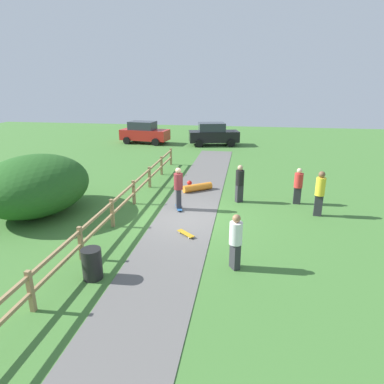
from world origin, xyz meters
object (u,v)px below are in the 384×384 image
Objects in this scene: bystander_yellow at (320,191)px; bystander_white at (236,239)px; skateboard_loose at (186,233)px; skater_fallen at (197,187)px; bush_large at (35,185)px; parked_car_black at (213,134)px; trash_bin at (92,264)px; skater_riding at (178,186)px; bystander_red at (298,185)px; bystander_black at (240,182)px; parked_car_red at (144,132)px.

bystander_yellow reaches higher than bystander_white.
skateboard_loose is 5.84m from bystander_yellow.
bush_large is at bearing -146.99° from skater_fallen.
bystander_yellow is 0.42× the size of parked_car_black.
skateboard_loose is (2.10, 3.15, -0.36)m from trash_bin.
parked_car_black is (-0.10, 15.75, -0.09)m from skater_riding.
bystander_white is at bearing -112.57° from bystander_red.
skater_fallen is at bearing 106.88° from bystander_white.
bystander_yellow is 1.09× the size of bystander_black.
parked_car_black is (-2.70, 20.27, 0.01)m from bystander_white.
bystander_yellow reaches higher than trash_bin.
bush_large is at bearing -165.42° from bystander_red.
skateboard_loose is 0.16× the size of parked_car_red.
skater_fallen is (6.20, 4.03, -1.02)m from bush_large.
skater_riding is at bearing -68.43° from parked_car_red.
bystander_yellow is (5.80, 0.24, 0.00)m from skater_riding.
skater_riding is 1.08× the size of bystander_white.
skater_fallen is at bearing 33.01° from bush_large.
parked_car_red is (-7.00, 18.31, 0.87)m from skateboard_loose.
bystander_yellow reaches higher than skater_riding.
parked_car_black is at bearing 100.49° from bystander_black.
bush_large is at bearing -162.15° from bystander_black.
skater_fallen is at bearing 94.11° from skateboard_loose.
skateboard_loose is at bearing -136.55° from bystander_red.
bystander_white is at bearing -66.47° from parked_car_red.
parked_car_black is (-2.65, 14.31, 0.00)m from bystander_black.
bush_large reaches higher than parked_car_red.
skater_fallen is 0.33× the size of parked_car_black.
bystander_yellow is 1.52m from bystander_red.
bush_large is 3.01× the size of bystander_red.
parked_car_black is at bearing 71.44° from bush_large.
bush_large is 3.42× the size of skater_fallen.
skater_fallen is 6.04m from bystander_yellow.
bystander_black is 0.40× the size of parked_car_red.
bush_large is at bearing 168.87° from skateboard_loose.
bush_large is at bearing -167.84° from skater_riding.
bush_large reaches higher than skateboard_loose.
bush_large reaches higher than bystander_white.
bystander_red is at bearing 43.45° from skateboard_loose.
parked_car_red is at bearing 111.57° from skater_riding.
bystander_yellow is at bearing 39.77° from trash_bin.
bystander_black is (-3.26, 1.20, -0.10)m from bystander_yellow.
skateboard_loose is at bearing 56.32° from trash_bin.
skater_fallen is 7.66m from bystander_white.
bystander_white is (3.93, 1.18, 0.49)m from trash_bin.
bystander_red is at bearing 3.46° from bystander_black.
bystander_yellow is 1.10× the size of bystander_white.
bystander_yellow is 5.74m from bystander_white.
bush_large is 6.80m from skateboard_loose.
bystander_white is (2.21, -7.29, 0.74)m from skater_fallen.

